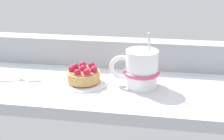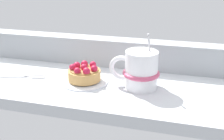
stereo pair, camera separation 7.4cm
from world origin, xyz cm
name	(u,v)px [view 2 (the right image)]	position (x,y,z in cm)	size (l,w,h in cm)	color
ground_plane	(105,86)	(0.00, 0.00, -1.49)	(87.81, 32.70, 2.99)	silver
window_rail_back	(117,52)	(0.00, 13.38, 4.16)	(86.05, 5.94, 8.33)	#9EA3A8
dessert_plate	(85,81)	(-5.05, -1.76, 0.32)	(12.72, 12.72, 0.68)	silver
raspberry_tart	(84,73)	(-5.07, -1.76, 2.53)	(8.66, 8.66, 4.52)	tan
coffee_mug	(140,70)	(9.78, -1.20, 4.73)	(13.07, 9.43, 14.34)	white
dessert_fork	(17,76)	(-24.45, -3.51, 0.30)	(16.12, 5.87, 0.60)	silver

